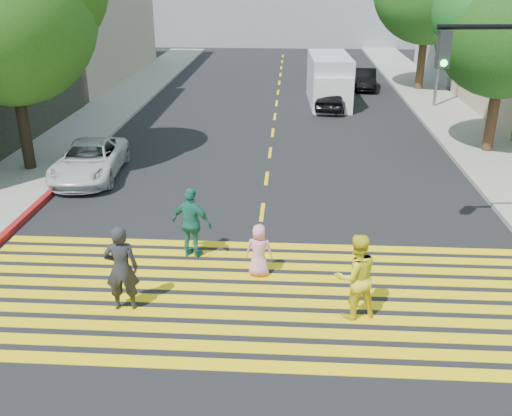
# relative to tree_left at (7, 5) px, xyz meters

# --- Properties ---
(ground) EXTENTS (120.00, 120.00, 0.00)m
(ground) POSITION_rel_tree_left_xyz_m (8.47, -9.26, -5.66)
(ground) COLOR black
(sidewalk_left) EXTENTS (3.00, 40.00, 0.15)m
(sidewalk_left) POSITION_rel_tree_left_xyz_m (-0.03, 12.74, -5.59)
(sidewalk_left) COLOR gray
(sidewalk_left) RESTS_ON ground
(sidewalk_right) EXTENTS (3.00, 60.00, 0.15)m
(sidewalk_right) POSITION_rel_tree_left_xyz_m (16.97, 5.74, -5.59)
(sidewalk_right) COLOR gray
(sidewalk_right) RESTS_ON ground
(curb_red) EXTENTS (0.20, 8.00, 0.16)m
(curb_red) POSITION_rel_tree_left_xyz_m (1.57, -3.26, -5.58)
(curb_red) COLOR maroon
(curb_red) RESTS_ON ground
(crosswalk) EXTENTS (13.40, 5.30, 0.01)m
(crosswalk) POSITION_rel_tree_left_xyz_m (8.47, -7.99, -5.66)
(crosswalk) COLOR yellow
(crosswalk) RESTS_ON ground
(lane_line) EXTENTS (0.12, 34.40, 0.01)m
(lane_line) POSITION_rel_tree_left_xyz_m (8.47, 13.24, -5.66)
(lane_line) COLOR yellow
(lane_line) RESTS_ON ground
(tree_left) EXTENTS (7.50, 7.42, 8.40)m
(tree_left) POSITION_rel_tree_left_xyz_m (0.00, 0.00, 0.00)
(tree_left) COLOR black
(tree_left) RESTS_ON ground
(tree_right_near) EXTENTS (6.29, 5.94, 7.52)m
(tree_right_near) POSITION_rel_tree_left_xyz_m (17.10, 3.18, -0.57)
(tree_right_near) COLOR #48291A
(tree_right_near) RESTS_ON ground
(pedestrian_man) EXTENTS (0.77, 0.56, 1.94)m
(pedestrian_man) POSITION_rel_tree_left_xyz_m (5.78, -8.67, -4.69)
(pedestrian_man) COLOR #262628
(pedestrian_man) RESTS_ON ground
(pedestrian_woman) EXTENTS (1.09, 0.96, 1.88)m
(pedestrian_woman) POSITION_rel_tree_left_xyz_m (10.67, -8.65, -4.72)
(pedestrian_woman) COLOR yellow
(pedestrian_woman) RESTS_ON ground
(pedestrian_child) EXTENTS (0.67, 0.46, 1.30)m
(pedestrian_child) POSITION_rel_tree_left_xyz_m (8.59, -7.05, -5.01)
(pedestrian_child) COLOR pink
(pedestrian_child) RESTS_ON ground
(pedestrian_extra) EXTENTS (1.17, 0.79, 1.84)m
(pedestrian_extra) POSITION_rel_tree_left_xyz_m (6.86, -6.19, -4.74)
(pedestrian_extra) COLOR #207063
(pedestrian_extra) RESTS_ON ground
(white_sedan) EXTENTS (2.37, 4.57, 1.23)m
(white_sedan) POSITION_rel_tree_left_xyz_m (2.30, -0.49, -5.05)
(white_sedan) COLOR silver
(white_sedan) RESTS_ON ground
(dark_car_near) EXTENTS (2.08, 4.04, 1.32)m
(dark_car_near) POSITION_rel_tree_left_xyz_m (11.35, 10.53, -5.00)
(dark_car_near) COLOR black
(dark_car_near) RESTS_ON ground
(silver_car) EXTENTS (2.62, 4.87, 1.34)m
(silver_car) POSITION_rel_tree_left_xyz_m (11.59, 22.48, -4.99)
(silver_car) COLOR #969EA9
(silver_car) RESTS_ON ground
(dark_car_parked) EXTENTS (1.62, 3.78, 1.21)m
(dark_car_parked) POSITION_rel_tree_left_xyz_m (13.66, 16.09, -5.06)
(dark_car_parked) COLOR black
(dark_car_parked) RESTS_ON ground
(white_van) EXTENTS (2.24, 5.46, 2.54)m
(white_van) POSITION_rel_tree_left_xyz_m (11.26, 11.76, -4.46)
(white_van) COLOR #B4B3C5
(white_van) RESTS_ON ground
(street_lamp) EXTENTS (1.98, 0.40, 8.76)m
(street_lamp) POSITION_rel_tree_left_xyz_m (16.51, 11.01, -0.64)
(street_lamp) COLOR slate
(street_lamp) RESTS_ON ground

